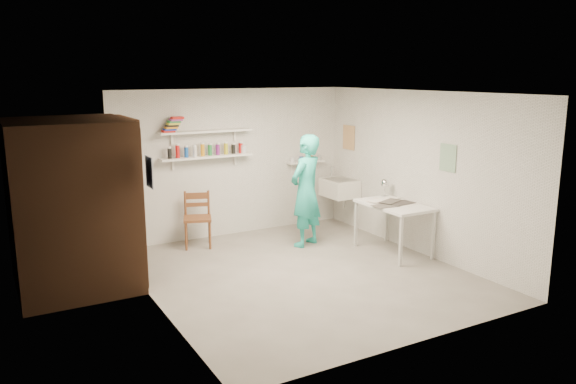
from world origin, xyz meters
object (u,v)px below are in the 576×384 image
wooden_chair (197,218)px  man (306,191)px  belfast_sink (340,188)px  work_table (393,228)px  desk_lamp (385,183)px  wall_clock (305,170)px

wooden_chair → man: bearing=-6.6°
belfast_sink → work_table: size_ratio=0.53×
wooden_chair → desk_lamp: (2.62, -1.26, 0.52)m
wooden_chair → work_table: wooden_chair is taller
man → work_table: (0.94, -0.97, -0.49)m
man → wall_clock: (0.09, 0.20, 0.29)m
belfast_sink → wooden_chair: (-2.54, 0.14, -0.25)m
belfast_sink → wooden_chair: size_ratio=0.67×
desk_lamp → wooden_chair: bearing=154.2°
wall_clock → work_table: bearing=-78.9°
man → desk_lamp: man is taller
wall_clock → work_table: size_ratio=0.28×
work_table → man: bearing=133.9°
belfast_sink → desk_lamp: desk_lamp is taller
man → belfast_sink: bearing=-174.5°
wooden_chair → work_table: bearing=-15.4°
man → work_table: bearing=109.3°
man → desk_lamp: bearing=130.5°
man → wooden_chair: 1.72m
belfast_sink → wall_clock: wall_clock is taller
belfast_sink → wooden_chair: 2.56m
man → wooden_chair: bearing=-51.1°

